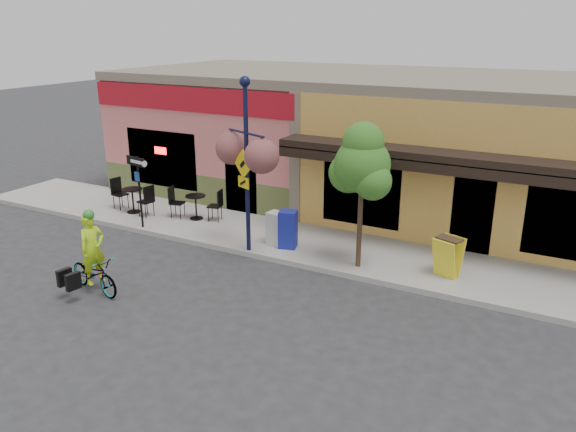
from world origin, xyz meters
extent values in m
plane|color=#2D2D30|center=(0.00, 0.00, 0.00)|extent=(90.00, 90.00, 0.00)
cube|color=#9E9B93|center=(0.00, 2.00, 0.07)|extent=(24.00, 3.00, 0.15)
cube|color=#A8A59E|center=(0.00, 0.55, 0.07)|extent=(24.00, 0.12, 0.15)
imported|color=maroon|center=(-3.08, -3.00, 0.46)|extent=(1.82, 0.91, 0.91)
imported|color=#BCF119|center=(-3.03, -3.00, 0.86)|extent=(0.52, 0.69, 1.72)
camera|label=1|loc=(6.75, -11.60, 6.08)|focal=35.00mm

